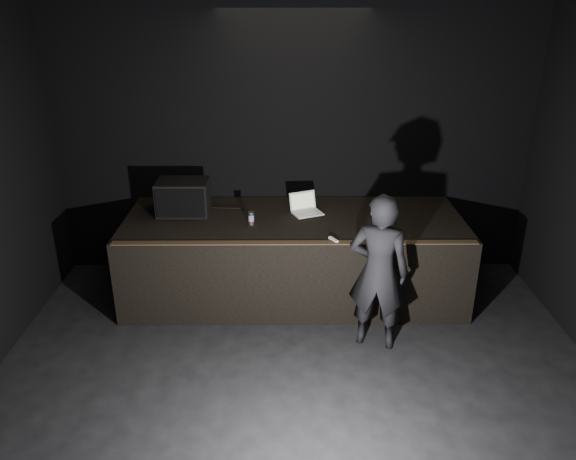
% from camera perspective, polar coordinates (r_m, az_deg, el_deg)
% --- Properties ---
extents(ground, '(7.00, 7.00, 0.00)m').
position_cam_1_polar(ground, '(4.89, 1.11, -22.29)').
color(ground, black).
rests_on(ground, ground).
extents(room_walls, '(6.10, 7.10, 3.52)m').
position_cam_1_polar(room_walls, '(3.73, 1.34, 0.07)').
color(room_walls, black).
rests_on(room_walls, ground).
extents(stage_riser, '(4.00, 1.50, 1.00)m').
position_cam_1_polar(stage_riser, '(6.84, 0.58, -2.68)').
color(stage_riser, black).
rests_on(stage_riser, ground).
extents(riser_lip, '(3.92, 0.10, 0.01)m').
position_cam_1_polar(riser_lip, '(5.99, 0.71, -1.29)').
color(riser_lip, brown).
rests_on(riser_lip, stage_riser).
extents(stage_monitor, '(0.61, 0.45, 0.41)m').
position_cam_1_polar(stage_monitor, '(6.84, -10.60, 3.28)').
color(stage_monitor, black).
rests_on(stage_monitor, stage_riser).
extents(cable, '(0.98, 0.10, 0.02)m').
position_cam_1_polar(cable, '(7.02, -8.48, 2.27)').
color(cable, black).
rests_on(cable, stage_riser).
extents(laptop, '(0.43, 0.41, 0.23)m').
position_cam_1_polar(laptop, '(6.80, 1.77, 2.30)').
color(laptop, silver).
rests_on(laptop, stage_riser).
extents(beer_can, '(0.07, 0.07, 0.16)m').
position_cam_1_polar(beer_can, '(6.44, -3.76, 1.19)').
color(beer_can, silver).
rests_on(beer_can, stage_riser).
extents(plastic_cup, '(0.08, 0.08, 0.10)m').
position_cam_1_polar(plastic_cup, '(6.88, 2.48, 2.43)').
color(plastic_cup, white).
rests_on(plastic_cup, stage_riser).
extents(wii_remote, '(0.10, 0.14, 0.03)m').
position_cam_1_polar(wii_remote, '(6.06, 4.64, -0.99)').
color(wii_remote, white).
rests_on(wii_remote, stage_riser).
extents(person, '(0.70, 0.56, 1.69)m').
position_cam_1_polar(person, '(5.79, 9.17, -4.26)').
color(person, black).
rests_on(person, ground).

